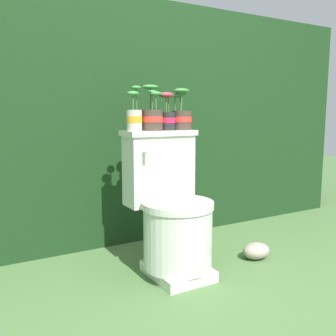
% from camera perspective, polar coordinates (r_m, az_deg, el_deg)
% --- Properties ---
extents(ground_plane, '(12.00, 12.00, 0.00)m').
position_cam_1_polar(ground_plane, '(2.14, -0.25, -16.32)').
color(ground_plane, '#4C703D').
extents(hedge_backdrop, '(4.07, 0.70, 1.65)m').
position_cam_1_polar(hedge_backdrop, '(2.83, -9.92, 6.82)').
color(hedge_backdrop, '#193819').
rests_on(hedge_backdrop, ground).
extents(toilet, '(0.42, 0.51, 0.80)m').
position_cam_1_polar(toilet, '(2.10, 0.49, -6.91)').
color(toilet, silver).
rests_on(toilet, ground).
extents(potted_plant_left, '(0.09, 0.09, 0.25)m').
position_cam_1_polar(potted_plant_left, '(2.07, -5.16, 7.81)').
color(potted_plant_left, beige).
rests_on(potted_plant_left, toilet).
extents(potted_plant_midleft, '(0.12, 0.12, 0.25)m').
position_cam_1_polar(potted_plant_midleft, '(2.12, -2.44, 7.91)').
color(potted_plant_midleft, '#47382D').
rests_on(potted_plant_midleft, toilet).
extents(potted_plant_middle, '(0.10, 0.09, 0.22)m').
position_cam_1_polar(potted_plant_middle, '(2.17, -0.07, 7.99)').
color(potted_plant_middle, '#262628').
rests_on(potted_plant_middle, toilet).
extents(potted_plant_midright, '(0.14, 0.12, 0.24)m').
position_cam_1_polar(potted_plant_midright, '(2.22, 2.05, 8.09)').
color(potted_plant_midright, '#47382D').
rests_on(potted_plant_midright, toilet).
extents(garden_stone, '(0.18, 0.14, 0.10)m').
position_cam_1_polar(garden_stone, '(2.44, 13.26, -12.18)').
color(garden_stone, '#9E9384').
rests_on(garden_stone, ground).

